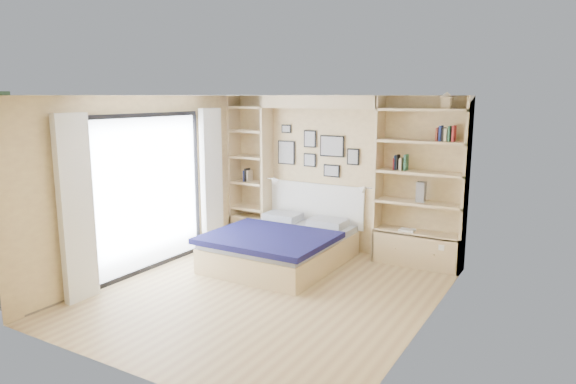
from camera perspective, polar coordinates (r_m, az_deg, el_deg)
The scene contains 9 objects.
ground at distance 6.71m, azimuth -2.47°, elevation -11.19°, with size 4.50×4.50×0.00m, color tan.
room_shell at distance 7.86m, azimuth 1.09°, elevation 0.25°, with size 4.50×4.50×4.50m.
bed at distance 7.77m, azimuth -0.69°, elevation -5.94°, with size 1.76×2.18×1.07m.
photo_gallery at distance 8.43m, azimuth 3.04°, elevation 4.57°, with size 1.48×0.02×0.82m.
reading_lamps at distance 8.23m, azimuth 3.23°, elevation 0.88°, with size 1.92×0.12×0.15m.
shelf_decor at distance 7.70m, azimuth 12.74°, elevation 4.36°, with size 3.54×0.23×2.03m.
deck at distance 9.07m, azimuth -22.09°, elevation -6.12°, with size 3.20×4.00×0.05m, color brown.
deck_chair at distance 9.25m, azimuth -16.44°, elevation -2.82°, with size 0.69×0.95×0.86m.
shipping_container at distance 17.93m, azimuth -29.05°, elevation 5.32°, with size 2.39×5.98×2.49m, color navy.
Camera 1 is at (3.38, -5.23, 2.50)m, focal length 32.00 mm.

